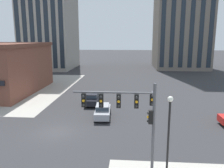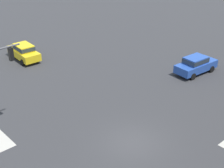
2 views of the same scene
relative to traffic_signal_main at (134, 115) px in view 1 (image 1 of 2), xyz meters
name	(u,v)px [view 1 (image 1 of 2)]	position (x,y,z in m)	size (l,w,h in m)	color
ground_plane	(56,132)	(-7.75, 7.05, -4.51)	(320.00, 320.00, 0.00)	#2D2D30
traffic_signal_main	(134,115)	(0.00, 0.00, 0.00)	(5.43, 2.09, 6.66)	#4C4C51
street_lamp_corner_near	(169,130)	(2.25, -0.45, -0.84)	(0.36, 0.36, 5.92)	black
car_main_northbound_near	(103,110)	(-3.46, 11.65, -3.59)	(2.08, 4.49, 1.68)	#99999E
car_main_southbound_near	(92,98)	(-5.56, 17.06, -3.59)	(1.92, 4.41, 1.68)	black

